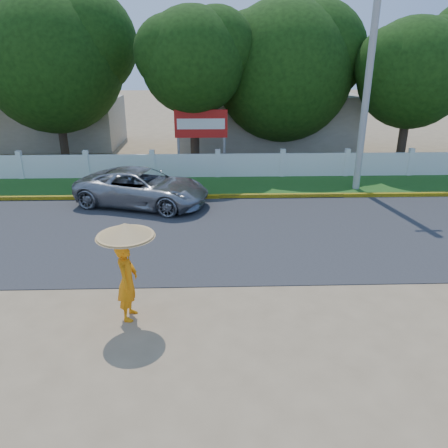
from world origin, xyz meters
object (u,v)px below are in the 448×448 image
object	(u,v)px
vehicle	(143,187)
billboard	(201,127)
utility_pole	(369,78)
monk_with_parasol	(126,258)

from	to	relation	value
vehicle	billboard	xyz separation A→B (m)	(2.15, 4.95, 1.45)
utility_pole	monk_with_parasol	xyz separation A→B (m)	(-7.98, -9.38, -3.07)
utility_pole	billboard	bearing A→B (deg)	154.52
vehicle	billboard	distance (m)	5.58
monk_with_parasol	billboard	distance (m)	12.63
monk_with_parasol	billboard	size ratio (longest dim) A/B	0.76
utility_pole	vehicle	xyz separation A→B (m)	(-8.76, -1.79, -3.83)
utility_pole	billboard	xyz separation A→B (m)	(-6.62, 3.15, -2.38)
utility_pole	vehicle	size ratio (longest dim) A/B	1.81
billboard	utility_pole	bearing A→B (deg)	-25.48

